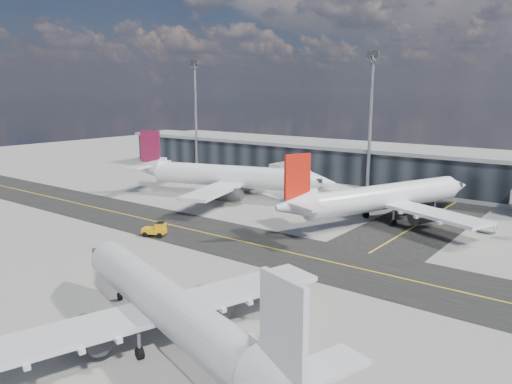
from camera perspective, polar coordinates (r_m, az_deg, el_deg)
ground at (r=69.16m, az=-4.58°, el=-6.22°), size 300.00×300.00×0.00m
taxiway_lanes at (r=74.94m, az=3.17°, el=-4.79°), size 180.00×63.00×0.03m
terminal_concourse at (r=114.05m, az=14.17°, el=2.60°), size 152.00×19.80×8.80m
floodlight_masts at (r=106.61m, az=12.96°, el=8.29°), size 102.50×0.70×28.90m
airliner_af at (r=99.76m, az=-3.29°, el=1.80°), size 42.87×36.92×12.90m
airliner_redtail at (r=83.25m, az=14.20°, el=-0.62°), size 34.39×39.75×12.25m
airliner_near at (r=42.54m, az=-10.00°, el=-12.76°), size 36.34×31.33×10.99m
baggage_tug at (r=74.73m, az=-11.35°, el=-4.21°), size 3.77×2.93×2.14m
service_van at (r=84.23m, az=25.06°, el=-3.57°), size 2.97×5.25×1.38m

